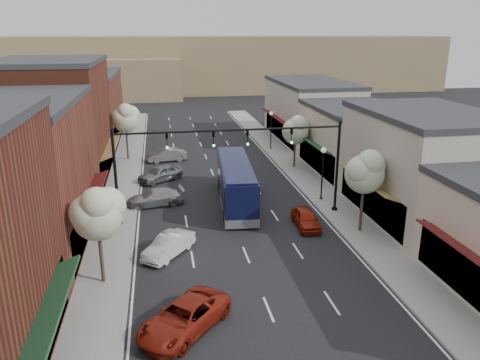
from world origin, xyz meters
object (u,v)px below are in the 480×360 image
tree_left_far (126,117)px  parked_car_e (167,155)px  red_hatchback (306,218)px  parked_car_a (184,317)px  lamp_post_far (271,124)px  signal_mast_left (150,161)px  lamp_post_near (323,165)px  signal_mast_right (307,154)px  parked_car_d (160,173)px  coach_bus (236,182)px  tree_right_near (366,170)px  parked_car_b (169,245)px  parked_car_c (155,197)px  tree_left_near (98,212)px  tree_right_far (296,129)px

tree_left_far → parked_car_e: (3.99, -1.12, -3.92)m
red_hatchback → parked_car_a: parked_car_a is taller
lamp_post_far → red_hatchback: (-2.86, -22.43, -2.37)m
signal_mast_left → lamp_post_near: size_ratio=1.85×
signal_mast_right → parked_car_d: (-10.62, 9.99, -3.89)m
lamp_post_far → parked_car_e: 12.69m
coach_bus → parked_car_d: 9.13m
tree_left_far → lamp_post_near: 22.33m
tree_left_far → red_hatchback: (13.19, -20.37, -3.97)m
lamp_post_far → parked_car_d: size_ratio=1.03×
tree_right_near → parked_car_a: size_ratio=1.20×
lamp_post_far → parked_car_d: lamp_post_far is taller
signal_mast_left → lamp_post_far: (13.42, 20.00, -1.62)m
red_hatchback → parked_car_d: parked_car_d is taller
tree_left_far → red_hatchback: 24.59m
coach_bus → parked_car_d: size_ratio=2.60×
lamp_post_near → parked_car_b: (-12.47, -7.70, -2.35)m
tree_right_near → parked_car_c: 16.28m
red_hatchback → lamp_post_far: bearing=85.3°
tree_right_near → red_hatchback: (-3.41, 1.63, -3.81)m
parked_car_e → tree_left_far: bearing=-114.9°
tree_left_far → parked_car_d: 9.43m
tree_right_near → lamp_post_far: 24.11m
tree_right_near → parked_car_e: bearing=121.1°
red_hatchback → tree_left_far: bearing=125.5°
signal_mast_left → red_hatchback: bearing=-12.9°
lamp_post_far → parked_car_d: bearing=-142.0°
tree_left_far → parked_car_a: size_ratio=1.23×
red_hatchback → parked_car_c: bearing=152.1°
tree_left_near → coach_bus: 14.57m
tree_left_far → parked_car_d: (3.26, -7.95, -3.87)m
lamp_post_far → red_hatchback: bearing=-97.3°
signal_mast_left → coach_bus: signal_mast_left is taller
red_hatchback → parked_car_b: size_ratio=0.95×
parked_car_a → parked_car_d: size_ratio=1.16×
signal_mast_right → signal_mast_left: (-11.24, 0.00, 0.00)m
signal_mast_left → parked_car_d: size_ratio=1.91×
parked_car_a → parked_car_b: (-0.47, 7.80, -0.04)m
parked_car_d → lamp_post_far: bearing=91.7°
tree_right_far → lamp_post_near: bearing=-93.3°
signal_mast_right → tree_left_far: bearing=127.7°
lamp_post_near → parked_car_a: bearing=-127.8°
parked_car_c → tree_left_near: bearing=-22.1°
tree_left_near → parked_car_a: (4.05, -4.94, -3.53)m
lamp_post_near → lamp_post_far: size_ratio=1.00×
lamp_post_near → tree_right_near: bearing=-85.2°
signal_mast_right → parked_car_a: size_ratio=1.65×
parked_car_c → tree_right_near: bearing=51.9°
tree_left_near → parked_car_a: tree_left_near is taller
coach_bus → parked_car_c: (-6.31, 0.65, -1.11)m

